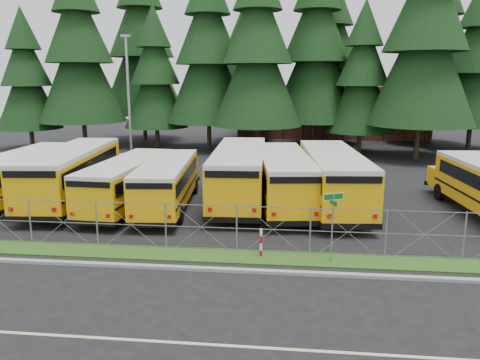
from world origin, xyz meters
name	(u,v)px	position (x,y,z in m)	size (l,w,h in m)	color
ground	(262,244)	(0.00, 0.00, 0.00)	(120.00, 120.00, 0.00)	black
curb	(257,271)	(0.00, -3.10, 0.06)	(50.00, 0.25, 0.12)	gray
grass_verge	(260,258)	(0.00, -1.70, 0.03)	(50.00, 1.40, 0.06)	#204814
road_lane_line	(244,347)	(0.00, -8.00, 0.01)	(50.00, 0.12, 0.01)	beige
chainlink_fence	(261,229)	(0.00, -1.00, 1.00)	(44.00, 0.10, 2.00)	#919399
brick_building	(330,111)	(6.00, 40.00, 3.00)	(22.00, 10.00, 6.00)	maroon
bus_0	(27,175)	(-14.41, 6.44, 1.39)	(2.51, 10.64, 2.79)	#F5A807
bus_1	(75,175)	(-11.23, 6.01, 1.56)	(2.81, 11.90, 3.12)	#F5A807
bus_2	(130,183)	(-7.66, 5.17, 1.34)	(2.41, 10.23, 2.68)	#F5A807
bus_3	(168,184)	(-5.50, 5.18, 1.33)	(2.40, 10.16, 2.66)	#F5A807
bus_4	(240,175)	(-1.72, 6.93, 1.58)	(2.84, 12.02, 3.15)	#F5A807
bus_5	(283,179)	(0.78, 6.44, 1.48)	(2.66, 11.29, 2.96)	#F5A807
bus_6	(332,179)	(3.47, 6.47, 1.55)	(2.79, 11.82, 3.10)	#F5A807
street_sign	(333,213)	(2.79, -1.87, 2.03)	(0.78, 0.52, 2.81)	#919399
striped_bollard	(261,243)	(0.04, -1.56, 0.60)	(0.11, 0.11, 1.20)	#B20C0C
light_standard	(129,98)	(-11.13, 15.57, 5.50)	(0.70, 0.35, 10.14)	#919399
conifer_0	(26,79)	(-24.79, 25.17, 6.88)	(6.22, 6.22, 13.76)	black
conifer_1	(79,54)	(-19.45, 25.74, 9.30)	(8.41, 8.41, 18.61)	black
conifer_2	(155,77)	(-12.43, 27.33, 7.06)	(6.39, 6.39, 14.12)	black
conifer_3	(208,55)	(-6.96, 26.90, 9.15)	(8.27, 8.27, 18.29)	black
conifer_4	(257,54)	(-1.98, 24.14, 9.12)	(8.25, 8.25, 18.24)	black
conifer_5	(316,52)	(3.39, 28.06, 9.41)	(8.51, 8.51, 18.82)	black
conifer_6	(363,78)	(7.59, 25.45, 6.97)	(6.31, 6.31, 13.95)	black
conifer_7	(425,40)	(12.28, 23.19, 10.14)	(9.17, 9.17, 20.28)	black
conifer_8	(477,65)	(18.62, 28.66, 8.23)	(7.45, 7.45, 16.47)	black
conifer_10	(141,48)	(-15.43, 32.78, 10.20)	(9.23, 9.23, 20.41)	black
conifer_11	(245,72)	(-4.01, 33.48, 7.60)	(6.87, 6.87, 15.20)	black
conifer_12	(331,61)	(5.21, 31.78, 8.71)	(7.87, 7.87, 17.41)	black
conifer_13	(437,54)	(16.18, 33.05, 9.43)	(8.52, 8.52, 18.85)	black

